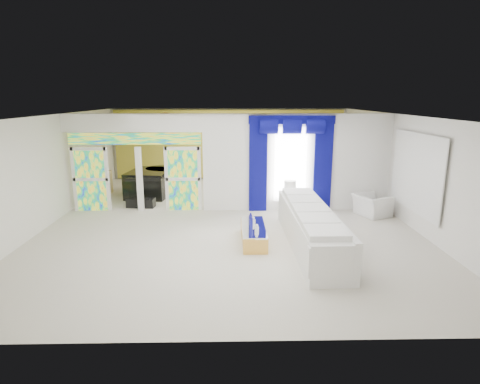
{
  "coord_description": "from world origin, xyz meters",
  "views": [
    {
      "loc": [
        0.08,
        -11.15,
        3.49
      ],
      "look_at": [
        0.3,
        -1.2,
        1.1
      ],
      "focal_mm": 29.74,
      "sensor_mm": 36.0,
      "label": 1
    }
  ],
  "objects_px": {
    "coffee_table": "(253,234)",
    "grand_piano": "(150,183)",
    "armchair": "(372,205)",
    "console_table": "(299,205)",
    "white_sofa": "(311,229)"
  },
  "relations": [
    {
      "from": "coffee_table",
      "to": "grand_piano",
      "type": "relative_size",
      "value": 0.94
    },
    {
      "from": "grand_piano",
      "to": "armchair",
      "type": "bearing_deg",
      "value": -13.6
    },
    {
      "from": "armchair",
      "to": "coffee_table",
      "type": "bearing_deg",
      "value": 97.67
    },
    {
      "from": "console_table",
      "to": "white_sofa",
      "type": "bearing_deg",
      "value": -94.26
    },
    {
      "from": "coffee_table",
      "to": "console_table",
      "type": "bearing_deg",
      "value": 59.11
    },
    {
      "from": "console_table",
      "to": "grand_piano",
      "type": "xyz_separation_m",
      "value": [
        -5.04,
        2.21,
        0.25
      ]
    },
    {
      "from": "white_sofa",
      "to": "coffee_table",
      "type": "distance_m",
      "value": 1.4
    },
    {
      "from": "armchair",
      "to": "grand_piano",
      "type": "bearing_deg",
      "value": 46.79
    },
    {
      "from": "white_sofa",
      "to": "grand_piano",
      "type": "bearing_deg",
      "value": 132.39
    },
    {
      "from": "coffee_table",
      "to": "grand_piano",
      "type": "bearing_deg",
      "value": 125.71
    },
    {
      "from": "white_sofa",
      "to": "coffee_table",
      "type": "relative_size",
      "value": 2.61
    },
    {
      "from": "console_table",
      "to": "armchair",
      "type": "relative_size",
      "value": 1.23
    },
    {
      "from": "console_table",
      "to": "grand_piano",
      "type": "distance_m",
      "value": 5.51
    },
    {
      "from": "armchair",
      "to": "grand_piano",
      "type": "xyz_separation_m",
      "value": [
        -7.16,
        2.68,
        0.14
      ]
    },
    {
      "from": "white_sofa",
      "to": "armchair",
      "type": "xyz_separation_m",
      "value": [
        2.33,
        2.46,
        -0.1
      ]
    }
  ]
}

